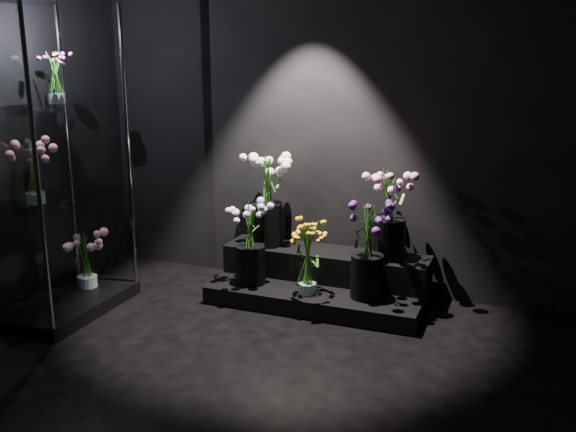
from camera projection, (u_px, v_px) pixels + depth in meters
The scene contains 12 objects.
floor at pixel (224, 406), 3.49m from camera, with size 4.00×4.00×0.00m, color black.
wall_back at pixel (336, 114), 4.94m from camera, with size 4.00×4.00×0.00m, color black.
display_riser at pixel (322, 280), 4.97m from camera, with size 1.61×0.72×0.36m.
display_case at pixel (55, 164), 4.49m from camera, with size 0.60×1.00×2.20m.
bouquet_orange_bells at pixel (308, 257), 4.66m from camera, with size 0.28×0.28×0.56m.
bouquet_lilac at pixel (250, 236), 4.85m from camera, with size 0.43×0.43×0.64m.
bouquet_purple at pixel (368, 247), 4.57m from camera, with size 0.33×0.33×0.69m.
bouquet_cream_roses at pixel (267, 193), 5.05m from camera, with size 0.44×0.44×0.71m.
bouquet_pink_roses at pixel (388, 209), 4.75m from camera, with size 0.49×0.49×0.66m.
bouquet_case_pink at pixel (33, 171), 4.33m from camera, with size 0.36×0.36×0.42m.
bouquet_case_magenta at pixel (55, 76), 4.47m from camera, with size 0.27×0.27×0.37m.
bouquet_case_base_pink at pixel (86, 259), 4.89m from camera, with size 0.34×0.34×0.43m.
Camera 1 is at (1.45, -2.78, 1.89)m, focal length 40.00 mm.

